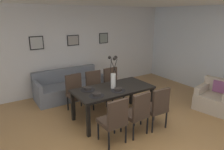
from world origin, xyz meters
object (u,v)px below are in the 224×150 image
at_px(framed_picture_left, 37,43).
at_px(framed_picture_center, 73,40).
at_px(dining_chair_far_right, 95,87).
at_px(dining_chair_mid_right, 113,83).
at_px(centerpiece_vase, 113,76).
at_px(bowl_near_right, 88,88).
at_px(sofa, 69,88).
at_px(dining_table, 113,91).
at_px(bowl_near_left, 97,94).
at_px(dining_chair_near_right, 76,91).
at_px(framed_picture_right, 104,38).
at_px(dining_chair_far_left, 137,112).
at_px(dining_chair_mid_left, 157,106).
at_px(bowl_far_left, 118,89).
at_px(armchair, 215,98).
at_px(dining_chair_near_left, 114,119).

xyz_separation_m(framed_picture_left, framed_picture_center, (1.08, 0.00, 0.00)).
bearing_deg(dining_chair_far_right, dining_chair_mid_right, 3.29).
bearing_deg(dining_chair_far_right, framed_picture_center, 89.32).
xyz_separation_m(dining_chair_mid_right, centerpiece_vase, (-0.55, -0.87, 0.51)).
relative_size(bowl_near_right, sofa, 0.09).
bearing_deg(dining_table, bowl_near_left, -159.38).
xyz_separation_m(dining_chair_far_right, centerpiece_vase, (0.02, -0.84, 0.51)).
xyz_separation_m(dining_chair_near_right, framed_picture_right, (1.64, 1.39, 1.08)).
height_order(dining_chair_far_left, framed_picture_left, framed_picture_left).
relative_size(dining_chair_mid_left, bowl_far_left, 5.41).
relative_size(framed_picture_left, framed_picture_right, 1.12).
height_order(dining_chair_far_left, bowl_far_left, dining_chair_far_left).
height_order(bowl_near_left, bowl_far_left, same).
bearing_deg(armchair, dining_chair_mid_left, 175.71).
height_order(dining_chair_far_right, bowl_near_left, dining_chair_far_right).
relative_size(bowl_far_left, framed_picture_left, 0.45).
distance_m(centerpiece_vase, framed_picture_center, 2.30).
relative_size(centerpiece_vase, sofa, 0.38).
distance_m(dining_chair_mid_right, framed_picture_right, 1.81).
bearing_deg(dining_chair_mid_left, centerpiece_vase, 120.28).
bearing_deg(sofa, dining_chair_near_right, -100.56).
bearing_deg(dining_table, dining_chair_far_right, 91.14).
distance_m(dining_chair_far_left, bowl_near_right, 1.22).
xyz_separation_m(dining_chair_near_left, dining_chair_near_right, (-0.03, 1.70, 0.00)).
bearing_deg(centerpiece_vase, framed_picture_center, 90.02).
relative_size(dining_chair_near_left, centerpiece_vase, 1.25).
bearing_deg(framed_picture_center, dining_chair_mid_left, -80.60).
xyz_separation_m(sofa, framed_picture_right, (1.47, 0.48, 1.31)).
xyz_separation_m(bowl_far_left, armchair, (2.45, -0.82, -0.49)).
bearing_deg(armchair, dining_chair_far_left, 176.03).
distance_m(centerpiece_vase, sofa, 1.94).
bearing_deg(framed_picture_left, dining_chair_near_right, -69.70).
bearing_deg(framed_picture_right, framed_picture_left, -180.00).
relative_size(bowl_near_left, armchair, 0.18).
height_order(dining_chair_far_left, bowl_near_right, dining_chair_far_left).
distance_m(dining_chair_near_left, dining_chair_near_right, 1.70).
xyz_separation_m(sofa, framed_picture_center, (0.39, 0.48, 1.31)).
bearing_deg(dining_chair_mid_left, bowl_near_right, 134.25).
distance_m(dining_chair_far_left, dining_chair_far_right, 1.70).
bearing_deg(dining_chair_far_left, dining_chair_mid_left, -2.73).
bearing_deg(sofa, dining_chair_near_left, -93.13).
distance_m(armchair, framed_picture_left, 4.98).
height_order(dining_chair_far_right, bowl_near_right, dining_chair_far_right).
bearing_deg(framed_picture_center, bowl_near_left, -102.49).
height_order(dining_chair_far_left, framed_picture_center, framed_picture_center).
xyz_separation_m(dining_chair_near_left, dining_chair_far_left, (0.54, -0.00, 0.00)).
relative_size(dining_table, framed_picture_center, 4.82).
height_order(bowl_far_left, sofa, bowl_far_left).
distance_m(dining_chair_mid_left, framed_picture_right, 3.34).
bearing_deg(dining_chair_mid_left, dining_chair_near_left, 178.61).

